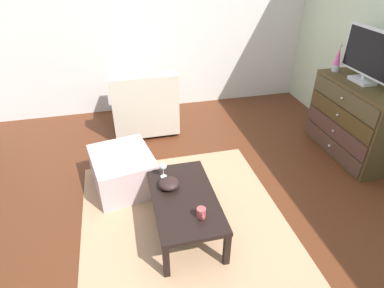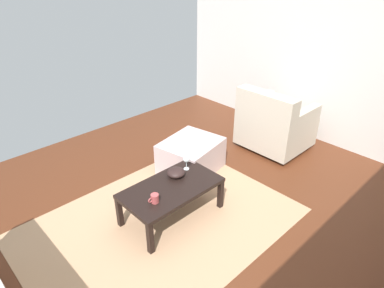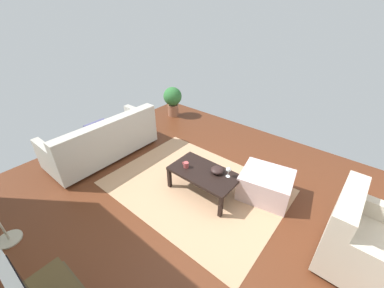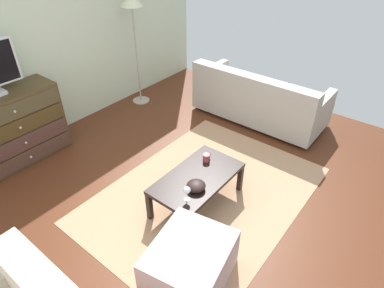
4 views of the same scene
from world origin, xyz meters
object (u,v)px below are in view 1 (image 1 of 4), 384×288
(wine_glass, at_px, (163,167))
(bowl_decorative, at_px, (169,184))
(dresser, at_px, (353,121))
(lava_lamp, at_px, (338,59))
(armchair, at_px, (144,106))
(tv, at_px, (369,55))
(coffee_table, at_px, (184,200))
(mug, at_px, (201,213))
(ottoman, at_px, (123,171))

(wine_glass, bearing_deg, bowl_decorative, 7.87)
(dresser, height_order, lava_lamp, lava_lamp)
(dresser, relative_size, bowl_decorative, 6.17)
(wine_glass, xyz_separation_m, armchair, (-1.64, -0.00, -0.13))
(lava_lamp, xyz_separation_m, bowl_decorative, (1.08, -2.30, -0.64))
(tv, distance_m, coffee_table, 2.57)
(coffee_table, xyz_separation_m, mug, (0.27, 0.08, 0.09))
(bowl_decorative, bearing_deg, ottoman, -146.16)
(wine_glass, bearing_deg, mug, 19.44)
(lava_lamp, height_order, ottoman, lava_lamp)
(dresser, bearing_deg, ottoman, -89.83)
(dresser, distance_m, armchair, 2.66)
(dresser, distance_m, mug, 2.39)
(lava_lamp, relative_size, ottoman, 0.47)
(tv, bearing_deg, wine_glass, -78.01)
(dresser, height_order, wine_glass, dresser)
(dresser, xyz_separation_m, coffee_table, (0.76, -2.24, -0.13))
(lava_lamp, xyz_separation_m, ottoman, (0.49, -2.69, -0.86))
(wine_glass, height_order, bowl_decorative, wine_glass)
(coffee_table, xyz_separation_m, ottoman, (-0.75, -0.50, -0.13))
(mug, relative_size, bowl_decorative, 0.61)
(wine_glass, relative_size, mug, 1.38)
(tv, relative_size, armchair, 0.87)
(tv, distance_m, wine_glass, 2.55)
(coffee_table, distance_m, mug, 0.30)
(bowl_decorative, bearing_deg, armchair, -179.25)
(tv, relative_size, bowl_decorative, 4.05)
(dresser, relative_size, lava_lamp, 3.52)
(dresser, distance_m, tv, 0.77)
(lava_lamp, distance_m, wine_glass, 2.56)
(bowl_decorative, relative_size, armchair, 0.22)
(coffee_table, bearing_deg, tv, 110.19)
(ottoman, bearing_deg, armchair, 162.96)
(tv, height_order, armchair, tv)
(mug, relative_size, armchair, 0.13)
(armchair, bearing_deg, ottoman, -17.04)
(dresser, height_order, ottoman, dresser)
(coffee_table, bearing_deg, lava_lamp, 119.42)
(dresser, height_order, coffee_table, dresser)
(lava_lamp, xyz_separation_m, coffee_table, (1.24, -2.19, -0.73))
(ottoman, bearing_deg, mug, 29.80)
(wine_glass, bearing_deg, ottoman, -138.58)
(tv, height_order, lava_lamp, tv)
(wine_glass, height_order, ottoman, wine_glass)
(lava_lamp, distance_m, mug, 2.67)
(armchair, bearing_deg, bowl_decorative, 0.75)
(lava_lamp, bearing_deg, bowl_decorative, -64.79)
(bowl_decorative, distance_m, ottoman, 0.74)
(bowl_decorative, bearing_deg, mug, 23.63)
(tv, relative_size, wine_glass, 4.86)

